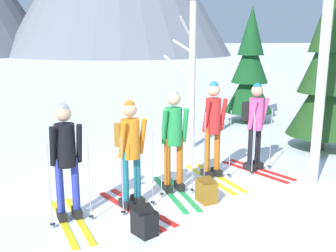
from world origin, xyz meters
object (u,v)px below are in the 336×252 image
object	(u,v)px
skier_in_black	(66,158)
pine_tree_mid	(326,75)
skier_in_red	(213,125)
backpack_on_snow_front	(206,191)
skier_in_orange	(130,148)
birch_tree_slender	(326,40)
pine_tree_near	(250,71)
backpack_on_snow_beside	(144,221)
birch_tree_tall	(192,75)
skier_in_pink	(255,121)
skier_in_green	(174,137)

from	to	relation	value
skier_in_black	pine_tree_mid	xyz separation A→B (m)	(5.83, 1.84, 0.81)
skier_in_red	backpack_on_snow_front	bearing A→B (deg)	-119.01
pine_tree_mid	skier_in_orange	bearing A→B (deg)	-160.96
pine_tree_mid	birch_tree_slender	xyz separation A→B (m)	(-1.52, -1.70, 0.79)
skier_in_orange	skier_in_red	xyz separation A→B (m)	(1.73, 0.80, 0.06)
skier_in_red	pine_tree_near	bearing A→B (deg)	53.04
skier_in_orange	pine_tree_near	bearing A→B (deg)	45.49
birch_tree_slender	pine_tree_near	bearing A→B (deg)	73.68
skier_in_red	birch_tree_slender	world-z (taller)	birch_tree_slender
pine_tree_mid	backpack_on_snow_beside	xyz separation A→B (m)	(-4.92, -2.60, -1.56)
pine_tree_near	pine_tree_mid	world-z (taller)	pine_tree_mid
skier_in_orange	pine_tree_near	xyz separation A→B (m)	(4.81, 4.90, 0.66)
birch_tree_slender	backpack_on_snow_beside	bearing A→B (deg)	-165.26
skier_in_black	birch_tree_slender	size ratio (longest dim) A/B	0.34
skier_in_orange	pine_tree_mid	world-z (taller)	pine_tree_mid
skier_in_orange	birch_tree_tall	distance (m)	3.59
birch_tree_slender	backpack_on_snow_front	distance (m)	3.22
skier_in_orange	birch_tree_slender	xyz separation A→B (m)	(3.37, -0.02, 1.59)
birch_tree_tall	skier_in_red	bearing A→B (deg)	-100.23
skier_in_black	skier_in_pink	world-z (taller)	skier_in_pink
birch_tree_slender	backpack_on_snow_beside	world-z (taller)	birch_tree_slender
skier_in_green	pine_tree_near	size ratio (longest dim) A/B	0.50
skier_in_orange	skier_in_green	world-z (taller)	skier_in_green
skier_in_orange	skier_in_green	bearing A→B (deg)	24.11
birch_tree_tall	backpack_on_snow_beside	xyz separation A→B (m)	(-2.12, -3.72, -1.54)
pine_tree_mid	backpack_on_snow_beside	distance (m)	5.78
skier_in_black	pine_tree_near	size ratio (longest dim) A/B	0.49
skier_in_orange	skier_in_green	xyz separation A→B (m)	(0.82, 0.37, 0.02)
skier_in_green	birch_tree_tall	bearing A→B (deg)	62.53
skier_in_green	skier_in_pink	bearing A→B (deg)	16.97
skier_in_green	backpack_on_snow_beside	size ratio (longest dim) A/B	4.51
pine_tree_near	skier_in_orange	bearing A→B (deg)	-134.51
skier_in_red	skier_in_pink	bearing A→B (deg)	8.27
skier_in_black	pine_tree_near	distance (m)	7.68
skier_in_red	skier_in_pink	distance (m)	0.97
birch_tree_tall	backpack_on_snow_front	world-z (taller)	birch_tree_tall
skier_in_orange	skier_in_pink	world-z (taller)	skier_in_pink
birch_tree_slender	skier_in_green	bearing A→B (deg)	171.48
skier_in_pink	backpack_on_snow_beside	world-z (taller)	skier_in_pink
skier_in_red	pine_tree_near	xyz separation A→B (m)	(3.08, 4.10, 0.60)
skier_in_orange	pine_tree_mid	distance (m)	5.24
skier_in_green	skier_in_pink	size ratio (longest dim) A/B	1.01
skier_in_green	pine_tree_near	distance (m)	6.07
birch_tree_slender	backpack_on_snow_front	bearing A→B (deg)	-175.29
skier_in_orange	pine_tree_near	size ratio (longest dim) A/B	0.49
skier_in_red	pine_tree_mid	distance (m)	3.37
skier_in_green	pine_tree_mid	xyz separation A→B (m)	(4.07, 1.32, 0.78)
skier_in_green	backpack_on_snow_front	distance (m)	1.02
skier_in_black	pine_tree_mid	bearing A→B (deg)	17.47
pine_tree_mid	birch_tree_tall	xyz separation A→B (m)	(-2.80, 1.12, -0.02)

